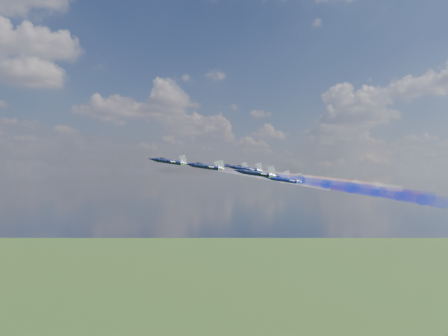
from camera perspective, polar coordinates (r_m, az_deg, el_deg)
jet_lead at (r=154.83m, az=-6.46°, el=0.76°), size 16.00×14.67×5.62m
trail_lead at (r=158.17m, az=4.21°, el=-0.77°), size 45.58×23.66×11.09m
jet_inner_left at (r=145.42m, az=-2.13°, el=0.15°), size 16.00×14.67×5.62m
trail_inner_left at (r=151.12m, az=9.00°, el=-1.43°), size 45.58×23.66×11.09m
jet_inner_right at (r=166.46m, az=-2.24°, el=0.19°), size 16.00×14.67×5.62m
trail_inner_right at (r=171.75m, az=7.54°, el=-1.21°), size 45.58×23.66×11.09m
jet_outer_left at (r=136.79m, az=3.82°, el=-0.64°), size 16.00×14.67×5.62m
trail_outer_left at (r=145.58m, az=15.21°, el=-2.24°), size 45.58×23.66×11.09m
jet_center_third at (r=157.00m, az=2.57°, el=-0.13°), size 16.00×14.67×5.62m
trail_center_third at (r=164.80m, az=12.65°, el=-1.57°), size 45.58×23.66×11.09m
jet_outer_right at (r=177.69m, az=1.08°, el=0.05°), size 16.00×14.67×5.62m
trail_outer_right at (r=184.47m, az=10.11°, el=-1.25°), size 45.58×23.66×11.09m
jet_rear_left at (r=149.88m, az=7.14°, el=-1.39°), size 16.00×14.67×5.62m
trail_rear_left at (r=160.03m, az=17.34°, el=-2.79°), size 45.58×23.66×11.09m
jet_rear_right at (r=168.11m, az=5.94°, el=-0.98°), size 16.00×14.67×5.62m
trail_rear_right at (r=177.40m, az=15.18°, el=-2.27°), size 45.58×23.66×11.09m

